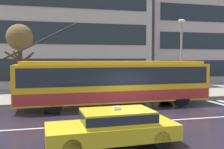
{
  "coord_description": "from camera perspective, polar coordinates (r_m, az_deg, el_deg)",
  "views": [
    {
      "loc": [
        -4.48,
        -12.79,
        3.1
      ],
      "look_at": [
        -0.67,
        2.77,
        2.1
      ],
      "focal_mm": 40.75,
      "sensor_mm": 36.0,
      "label": 1
    }
  ],
  "objects": [
    {
      "name": "pedestrian_approaching_curb",
      "position": [
        20.07,
        -5.54,
        -0.47
      ],
      "size": [
        1.23,
        1.23,
        2.0
      ],
      "color": "#454D4A",
      "rests_on": "sidewalk_slab"
    },
    {
      "name": "pedestrian_at_shelter",
      "position": [
        19.45,
        6.27,
        -0.58
      ],
      "size": [
        1.4,
        1.4,
        1.93
      ],
      "color": "black",
      "rests_on": "sidewalk_slab"
    },
    {
      "name": "sidewalk_slab",
      "position": [
        23.01,
        -2.4,
        -4.0
      ],
      "size": [
        80.0,
        10.0,
        0.14
      ],
      "primitive_type": "cube",
      "color": "gray",
      "rests_on": "ground_plane"
    },
    {
      "name": "ground_plane",
      "position": [
        13.9,
        5.5,
        -9.33
      ],
      "size": [
        160.0,
        160.0,
        0.0
      ],
      "primitive_type": "plane",
      "color": "#26202C"
    },
    {
      "name": "street_lamp",
      "position": [
        20.95,
        15.28,
        5.28
      ],
      "size": [
        0.6,
        0.32,
        6.07
      ],
      "color": "gray",
      "rests_on": "sidewalk_slab"
    },
    {
      "name": "street_tree_bare",
      "position": [
        19.55,
        -20.0,
        7.35
      ],
      "size": [
        1.99,
        1.89,
        5.44
      ],
      "color": "brown",
      "rests_on": "sidewalk_slab"
    },
    {
      "name": "taxi_oncoming_near",
      "position": [
        9.29,
        0.44,
        -11.37
      ],
      "size": [
        4.72,
        2.0,
        1.39
      ],
      "color": "yellow",
      "rests_on": "ground_plane"
    },
    {
      "name": "bus_shelter",
      "position": [
        19.95,
        -6.44,
        0.81
      ],
      "size": [
        3.5,
        1.86,
        2.65
      ],
      "color": "gray",
      "rests_on": "sidewalk_slab"
    },
    {
      "name": "office_tower_corner_left",
      "position": [
        33.55,
        -14.47,
        14.22
      ],
      "size": [
        22.7,
        13.92,
        18.72
      ],
      "color": "#AEACAE",
      "rests_on": "ground_plane"
    },
    {
      "name": "pedestrian_walking_past",
      "position": [
        19.98,
        -10.85,
        -0.67
      ],
      "size": [
        1.19,
        1.19,
        1.94
      ],
      "color": "#484B3E",
      "rests_on": "sidewalk_slab"
    },
    {
      "name": "lane_centre_line",
      "position": [
        12.8,
        7.3,
        -10.46
      ],
      "size": [
        72.0,
        0.14,
        0.01
      ],
      "primitive_type": "cube",
      "color": "silver",
      "rests_on": "ground_plane"
    },
    {
      "name": "pedestrian_waiting_by_pole",
      "position": [
        18.78,
        -5.56,
        -0.7
      ],
      "size": [
        1.33,
        1.33,
        2.01
      ],
      "color": "#535649",
      "rests_on": "sidewalk_slab"
    },
    {
      "name": "trolleybus",
      "position": [
        16.35,
        0.71,
        -1.62
      ],
      "size": [
        13.1,
        2.92,
        5.25
      ],
      "color": "gold",
      "rests_on": "ground_plane"
    }
  ]
}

